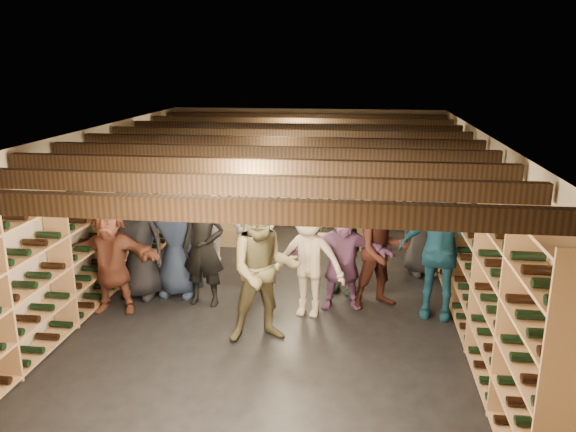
% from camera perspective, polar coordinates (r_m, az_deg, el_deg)
% --- Properties ---
extents(ground, '(8.00, 8.00, 0.00)m').
position_cam_1_polar(ground, '(8.23, -1.01, -8.40)').
color(ground, black).
rests_on(ground, ground).
extents(walls, '(5.52, 8.02, 2.40)m').
position_cam_1_polar(walls, '(7.82, -1.05, -0.33)').
color(walls, tan).
rests_on(walls, ground).
extents(ceiling, '(5.50, 8.00, 0.01)m').
position_cam_1_polar(ceiling, '(7.58, -1.09, 8.42)').
color(ceiling, beige).
rests_on(ceiling, walls).
extents(ceiling_joists, '(5.40, 7.12, 0.18)m').
position_cam_1_polar(ceiling_joists, '(7.60, -1.09, 7.38)').
color(ceiling_joists, black).
rests_on(ceiling_joists, ground).
extents(wine_rack_left, '(0.32, 7.50, 2.15)m').
position_cam_1_polar(wine_rack_left, '(8.60, -18.23, -0.52)').
color(wine_rack_left, tan).
rests_on(wine_rack_left, ground).
extents(wine_rack_right, '(0.32, 7.50, 2.15)m').
position_cam_1_polar(wine_rack_right, '(7.91, 17.70, -1.84)').
color(wine_rack_right, tan).
rests_on(wine_rack_right, ground).
extents(wine_rack_back, '(4.70, 0.30, 2.15)m').
position_cam_1_polar(wine_rack_back, '(11.55, 1.74, 4.20)').
color(wine_rack_back, tan).
rests_on(wine_rack_back, ground).
extents(crate_stack_left, '(0.51, 0.34, 0.68)m').
position_cam_1_polar(crate_stack_left, '(10.50, -5.70, -1.16)').
color(crate_stack_left, tan).
rests_on(crate_stack_left, ground).
extents(crate_stack_right, '(0.58, 0.48, 0.51)m').
position_cam_1_polar(crate_stack_right, '(10.33, 7.05, -1.97)').
color(crate_stack_right, tan).
rests_on(crate_stack_right, ground).
extents(crate_loose, '(0.51, 0.34, 0.17)m').
position_cam_1_polar(crate_loose, '(10.60, 3.13, -2.38)').
color(crate_loose, tan).
rests_on(crate_loose, ground).
extents(person_0, '(0.88, 0.64, 1.67)m').
position_cam_1_polar(person_0, '(8.31, -14.98, -2.54)').
color(person_0, black).
rests_on(person_0, ground).
extents(person_1, '(0.65, 0.46, 1.67)m').
position_cam_1_polar(person_1, '(7.87, -8.58, -3.19)').
color(person_1, black).
rests_on(person_1, ground).
extents(person_2, '(1.05, 0.92, 1.81)m').
position_cam_1_polar(person_2, '(6.77, -2.47, -5.52)').
color(person_2, brown).
rests_on(person_2, ground).
extents(person_3, '(1.10, 0.75, 1.57)m').
position_cam_1_polar(person_3, '(7.46, 2.07, -4.47)').
color(person_3, beige).
rests_on(person_3, ground).
extents(person_4, '(1.11, 0.63, 1.79)m').
position_cam_1_polar(person_4, '(7.67, 15.04, -3.57)').
color(person_4, '#1B5472').
rests_on(person_4, ground).
extents(person_5, '(1.46, 0.52, 1.55)m').
position_cam_1_polar(person_5, '(7.95, -17.54, -4.02)').
color(person_5, brown).
rests_on(person_5, ground).
extents(person_6, '(0.96, 0.67, 1.86)m').
position_cam_1_polar(person_6, '(8.24, -11.22, -1.77)').
color(person_6, '#1F2B44').
rests_on(person_6, ground).
extents(person_7, '(0.65, 0.55, 1.50)m').
position_cam_1_polar(person_7, '(8.38, -3.08, -2.48)').
color(person_7, gray).
rests_on(person_7, ground).
extents(person_8, '(0.96, 0.87, 1.61)m').
position_cam_1_polar(person_8, '(7.84, 9.56, -3.54)').
color(person_8, '#3F1C16').
rests_on(person_8, ground).
extents(person_9, '(1.19, 0.72, 1.79)m').
position_cam_1_polar(person_9, '(9.06, -8.05, -0.28)').
color(person_9, '#A29B94').
rests_on(person_9, ground).
extents(person_10, '(1.02, 0.65, 1.62)m').
position_cam_1_polar(person_10, '(8.26, 5.75, -2.39)').
color(person_10, '#254635').
rests_on(person_10, ground).
extents(person_11, '(1.46, 0.62, 1.52)m').
position_cam_1_polar(person_11, '(7.75, 5.57, -3.95)').
color(person_11, '#794A7C').
rests_on(person_11, ground).
extents(person_12, '(0.91, 0.73, 1.62)m').
position_cam_1_polar(person_12, '(9.16, 13.80, -0.95)').
color(person_12, '#2D2D32').
rests_on(person_12, ground).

